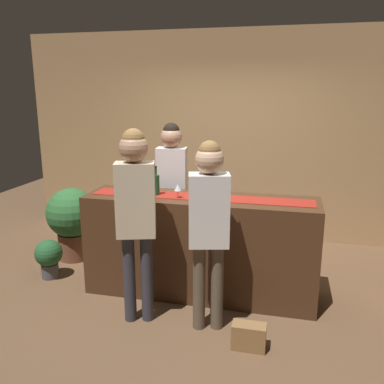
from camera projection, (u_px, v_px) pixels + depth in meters
The scene contains 15 objects.
ground_plane at pixel (200, 292), 4.30m from camera, with size 10.00×10.00×0.00m, color brown.
back_wall at pixel (229, 137), 5.74m from camera, with size 6.00×0.12×2.90m, color tan.
bar_counter at pixel (200, 246), 4.17m from camera, with size 2.35×0.60×1.04m, color #472B19.
counter_runner_cloth at pixel (200, 197), 4.04m from camera, with size 2.23×0.28×0.01m, color maroon.
wine_bottle_clear at pixel (210, 188), 3.94m from camera, with size 0.07×0.07×0.30m.
wine_bottle_green at pixel (156, 184), 4.10m from camera, with size 0.07×0.07×0.30m.
wine_bottle_amber at pixel (143, 183), 4.17m from camera, with size 0.07×0.07×0.30m.
wine_glass_near_customer at pixel (126, 181), 4.28m from camera, with size 0.07×0.07×0.14m.
wine_glass_mid_counter at pixel (178, 188), 3.98m from camera, with size 0.07×0.07×0.14m.
bartender at pixel (172, 180), 4.69m from camera, with size 0.36×0.24×1.73m.
customer_sipping at pixel (209, 217), 3.41m from camera, with size 0.38×0.27×1.69m.
customer_browsing at pixel (136, 205), 3.52m from camera, with size 0.38×0.29×1.78m.
potted_plant_tall at pixel (72, 218), 5.06m from camera, with size 0.63×0.63×0.91m.
potted_plant_small at pixel (49, 256), 4.58m from camera, with size 0.31×0.31×0.45m.
handbag at pixel (249, 336), 3.33m from camera, with size 0.28×0.14×0.22m, color olive.
Camera 1 is at (0.82, -3.82, 2.08)m, focal length 37.81 mm.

